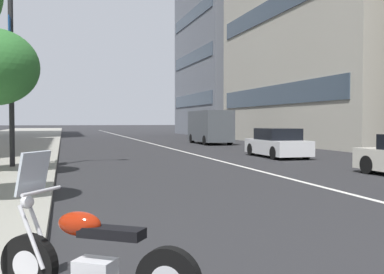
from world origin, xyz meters
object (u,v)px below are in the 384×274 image
(street_lamp_with_banners, at_px, (19,32))
(motorcycle_far_end_row, at_px, (91,259))
(delivery_van_ahead, at_px, (210,126))
(car_far_down_avenue, at_px, (277,144))

(street_lamp_with_banners, bearing_deg, motorcycle_far_end_row, -172.45)
(delivery_van_ahead, bearing_deg, car_far_down_avenue, 176.70)
(car_far_down_avenue, relative_size, delivery_van_ahead, 0.77)
(car_far_down_avenue, relative_size, street_lamp_with_banners, 0.53)
(car_far_down_avenue, height_order, delivery_van_ahead, delivery_van_ahead)
(motorcycle_far_end_row, relative_size, car_far_down_avenue, 0.44)
(motorcycle_far_end_row, xyz_separation_m, car_far_down_avenue, (16.25, -9.87, 0.22))
(motorcycle_far_end_row, relative_size, delivery_van_ahead, 0.33)
(motorcycle_far_end_row, bearing_deg, car_far_down_avenue, -87.03)
(motorcycle_far_end_row, distance_m, street_lamp_with_banners, 13.97)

